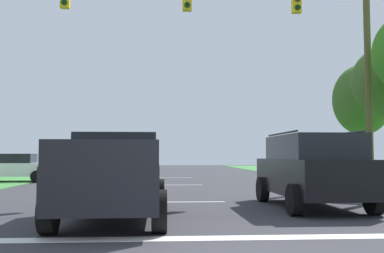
% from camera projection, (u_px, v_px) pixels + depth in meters
% --- Properties ---
extents(stop_bar_stripe, '(14.17, 0.45, 0.01)m').
position_uv_depth(stop_bar_stripe, '(201.00, 238.00, 7.67)').
color(stop_bar_stripe, white).
rests_on(stop_bar_stripe, ground).
extents(lane_dash_0, '(2.50, 0.15, 0.01)m').
position_uv_depth(lane_dash_0, '(184.00, 202.00, 13.65)').
color(lane_dash_0, white).
rests_on(lane_dash_0, ground).
extents(lane_dash_1, '(2.50, 0.15, 0.01)m').
position_uv_depth(lane_dash_1, '(177.00, 185.00, 21.45)').
color(lane_dash_1, white).
rests_on(lane_dash_1, ground).
extents(lane_dash_2, '(2.50, 0.15, 0.01)m').
position_uv_depth(lane_dash_2, '(173.00, 178.00, 28.49)').
color(lane_dash_2, white).
rests_on(lane_dash_2, ground).
extents(overhead_signal_span, '(16.95, 0.31, 8.50)m').
position_uv_depth(overhead_signal_span, '(184.00, 65.00, 15.86)').
color(overhead_signal_span, brown).
rests_on(overhead_signal_span, ground).
extents(pickup_truck, '(2.33, 5.42, 1.95)m').
position_uv_depth(pickup_truck, '(115.00, 176.00, 10.09)').
color(pickup_truck, black).
rests_on(pickup_truck, ground).
extents(suv_black, '(2.26, 4.82, 2.05)m').
position_uv_depth(suv_black, '(311.00, 169.00, 12.24)').
color(suv_black, black).
rests_on(suv_black, ground).
extents(distant_car_crossing_white, '(4.38, 2.18, 1.52)m').
position_uv_depth(distant_car_crossing_white, '(14.00, 167.00, 24.10)').
color(distant_car_crossing_white, silver).
rests_on(distant_car_crossing_white, ground).
extents(utility_pole_mid_right, '(0.32, 1.55, 10.35)m').
position_uv_depth(utility_pole_mid_right, '(368.00, 81.00, 21.58)').
color(utility_pole_mid_right, brown).
rests_on(utility_pole_mid_right, ground).
extents(tree_roadside_right, '(3.69, 3.69, 7.27)m').
position_uv_depth(tree_roadside_right, '(362.00, 100.00, 28.53)').
color(tree_roadside_right, brown).
rests_on(tree_roadside_right, ground).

